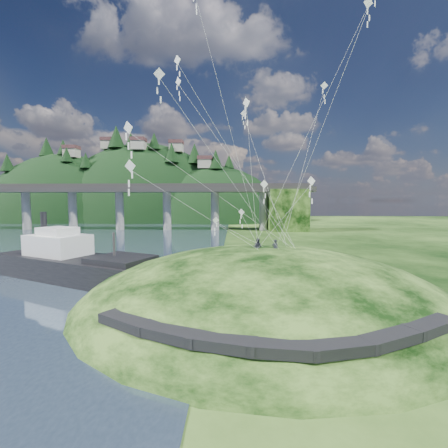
{
  "coord_description": "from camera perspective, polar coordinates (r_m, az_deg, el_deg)",
  "views": [
    {
      "loc": [
        5.04,
        -25.9,
        9.5
      ],
      "look_at": [
        4.0,
        6.0,
        7.0
      ],
      "focal_mm": 24.0,
      "sensor_mm": 36.0,
      "label": 1
    }
  ],
  "objects": [
    {
      "name": "bridge",
      "position": [
        101.0,
        -16.35,
        4.41
      ],
      "size": [
        160.0,
        11.0,
        15.0
      ],
      "color": "#2D2B2B",
      "rests_on": "ground"
    },
    {
      "name": "ground",
      "position": [
        28.04,
        -8.92,
        -15.38
      ],
      "size": [
        320.0,
        320.0,
        0.0
      ],
      "primitive_type": "plane",
      "color": "black",
      "rests_on": "ground"
    },
    {
      "name": "work_barge",
      "position": [
        40.97,
        -26.7,
        -6.52
      ],
      "size": [
        23.64,
        15.07,
        8.07
      ],
      "color": "black",
      "rests_on": "ground"
    },
    {
      "name": "kite_swarm",
      "position": [
        28.68,
        2.23,
        19.53
      ],
      "size": [
        19.35,
        16.76,
        21.91
      ],
      "color": "white",
      "rests_on": "ground"
    },
    {
      "name": "wooden_dock",
      "position": [
        33.17,
        -12.21,
        -11.49
      ],
      "size": [
        13.91,
        4.67,
        0.98
      ],
      "color": "#3C2918",
      "rests_on": "ground"
    },
    {
      "name": "footpath",
      "position": [
        17.94,
        10.06,
        -20.01
      ],
      "size": [
        22.29,
        5.84,
        0.83
      ],
      "color": "black",
      "rests_on": "ground"
    },
    {
      "name": "grass_hill",
      "position": [
        30.13,
        7.71,
        -16.97
      ],
      "size": [
        36.0,
        32.0,
        13.0
      ],
      "color": "black",
      "rests_on": "ground"
    },
    {
      "name": "kite_flyers",
      "position": [
        29.05,
        7.33,
        -2.75
      ],
      "size": [
        2.5,
        1.15,
        1.79
      ],
      "color": "#282935",
      "rests_on": "ground"
    },
    {
      "name": "far_ridge",
      "position": [
        156.77,
        -16.22,
        -1.9
      ],
      "size": [
        153.0,
        70.0,
        94.5
      ],
      "color": "black",
      "rests_on": "ground"
    }
  ]
}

